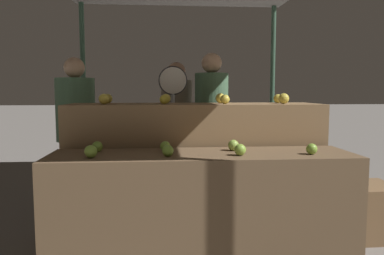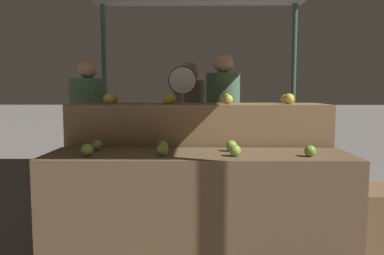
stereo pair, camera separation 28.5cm
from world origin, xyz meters
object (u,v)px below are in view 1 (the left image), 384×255
object	(u,v)px
produce_scale	(173,107)
person_customer_right	(76,125)
wooden_crate_side	(367,211)
person_customer_left	(177,121)
person_vendor_at_scale	(211,118)

from	to	relation	value
produce_scale	person_customer_right	bearing A→B (deg)	172.94
produce_scale	wooden_crate_side	distance (m)	2.00
person_customer_left	person_customer_right	bearing A→B (deg)	28.66
produce_scale	person_vendor_at_scale	distance (m)	0.51
produce_scale	person_customer_right	xyz separation A→B (m)	(-0.99, 0.12, -0.19)
wooden_crate_side	person_customer_left	bearing A→B (deg)	138.91
produce_scale	person_vendor_at_scale	size ratio (longest dim) A/B	0.90
produce_scale	person_customer_right	world-z (taller)	person_customer_right
person_vendor_at_scale	produce_scale	bearing A→B (deg)	35.23
person_vendor_at_scale	person_customer_right	xyz separation A→B (m)	(-1.41, -0.13, -0.05)
produce_scale	person_customer_left	world-z (taller)	person_customer_left
person_customer_left	person_customer_right	world-z (taller)	person_customer_right
person_customer_left	person_customer_right	distance (m)	1.14
person_customer_left	wooden_crate_side	world-z (taller)	person_customer_left
person_vendor_at_scale	person_customer_right	distance (m)	1.42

